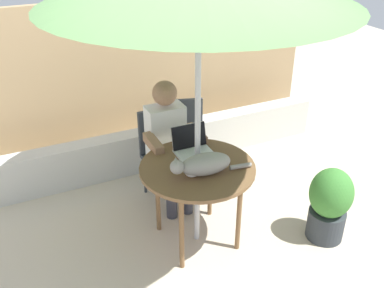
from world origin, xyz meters
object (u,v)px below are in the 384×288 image
patio_table (197,174)px  person_seated (169,139)px  potted_plant_near_fence (329,203)px  chair_occupied (163,148)px  chair_empty (184,137)px  laptop (191,144)px  cat (203,165)px

patio_table → person_seated: bearing=90.0°
potted_plant_near_fence → chair_occupied: bearing=130.4°
chair_occupied → chair_empty: 0.29m
laptop → cat: 0.37m
cat → potted_plant_near_fence: cat is taller
chair_empty → cat: bearing=-106.0°
chair_empty → cat: size_ratio=1.36×
patio_table → potted_plant_near_fence: 1.16m
potted_plant_near_fence → patio_table: bearing=156.4°
chair_empty → potted_plant_near_fence: chair_empty is taller
patio_table → chair_empty: chair_empty is taller
person_seated → cat: size_ratio=1.89×
chair_empty → laptop: laptop is taller
patio_table → chair_empty: size_ratio=1.04×
person_seated → chair_occupied: bearing=90.0°
patio_table → potted_plant_near_fence: (1.02, -0.45, -0.31)m
person_seated → cat: 0.73m
potted_plant_near_fence → laptop: bearing=144.5°
cat → laptop: bearing=78.4°
cat → chair_occupied: bearing=89.1°
laptop → cat: size_ratio=0.47×
patio_table → laptop: size_ratio=3.04×
chair_empty → person_seated: bearing=-135.1°
patio_table → chair_occupied: bearing=90.0°
laptop → cat: bearing=-101.6°
chair_occupied → person_seated: 0.23m
laptop → cat: laptop is taller
laptop → potted_plant_near_fence: bearing=-35.5°
chair_occupied → chair_empty: same height
laptop → person_seated: bearing=99.5°
patio_table → chair_empty: bearing=72.7°
chair_occupied → potted_plant_near_fence: bearing=-49.6°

